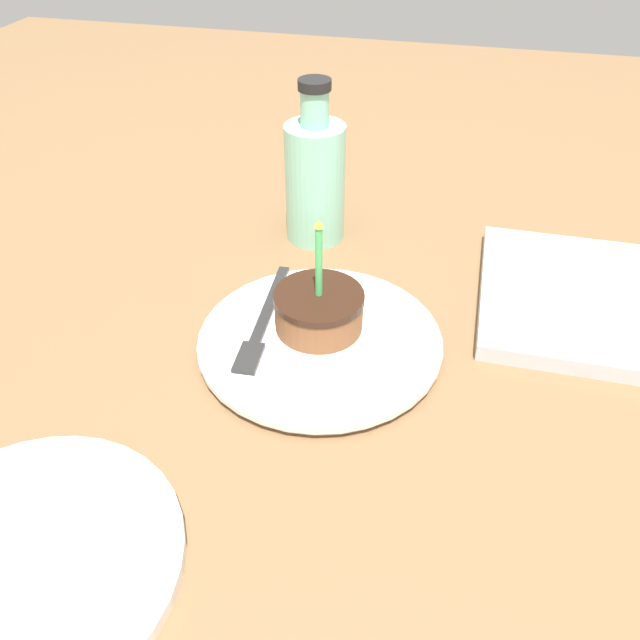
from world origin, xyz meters
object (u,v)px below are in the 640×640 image
Objects in this scene: cake_slice at (318,311)px; fork at (263,323)px; plate at (320,341)px; side_plate at (22,566)px; bottle at (315,178)px; marble_board at (584,299)px.

cake_slice is 0.06m from fork.
side_plate is at bearing 152.51° from plate.
plate is 1.07× the size of side_plate.
bottle is (0.23, 0.06, 0.08)m from plate.
bottle reaches higher than marble_board.
marble_board is at bearing -65.28° from cake_slice.
bottle reaches higher than fork.
marble_board is at bearing -62.79° from plate.
fork reaches higher than plate.
plate is 0.03m from cake_slice.
bottle is 0.54m from side_plate.
side_plate is 0.97× the size of marble_board.
plate is at bearing -164.69° from bottle.
bottle is at bearing 15.31° from plate.
marble_board is at bearing -44.45° from side_plate.
plate is 1.24× the size of bottle.
cake_slice reaches higher than fork.
bottle is at bearing -0.83° from fork.
fork is 0.32m from side_plate.
fork is at bearing 99.22° from cake_slice.
side_plate is (-0.31, 0.09, -0.01)m from fork.
side_plate is at bearing 163.17° from fork.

